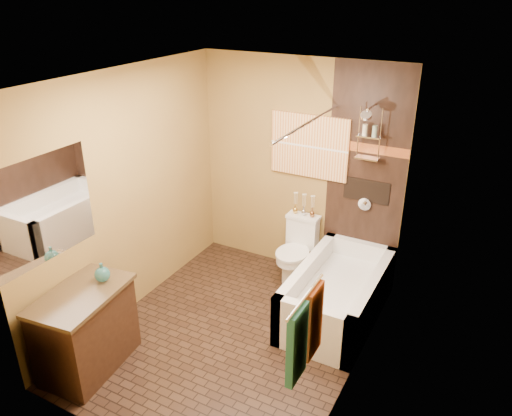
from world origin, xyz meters
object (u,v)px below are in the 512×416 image
Objects in this scene: sunset_painting at (309,146)px; vanity at (86,330)px; toilet at (296,250)px; bathtub at (337,298)px.

sunset_painting reaches higher than vanity.
vanity is at bearing -115.77° from toilet.
sunset_painting is at bearing 89.51° from toilet.
sunset_painting is 0.60× the size of bathtub.
toilet is at bearing 58.12° from vanity.
bathtub is at bearing 38.82° from vanity.
toilet is 0.79× the size of vanity.
sunset_painting is 0.96× the size of vanity.
toilet is at bearing -90.00° from sunset_painting.
vanity is (-1.72, -1.75, 0.17)m from bathtub.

